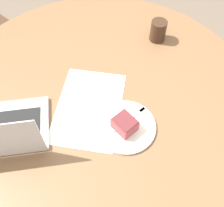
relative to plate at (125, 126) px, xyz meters
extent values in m
plane|color=#6B5B4C|center=(-0.19, -0.06, -0.75)|extent=(12.00, 12.00, 0.00)
cylinder|color=brown|center=(-0.19, -0.06, -0.74)|extent=(0.57, 0.57, 0.02)
cylinder|color=brown|center=(-0.19, -0.06, -0.38)|extent=(0.14, 0.14, 0.69)
cylinder|color=brown|center=(-0.19, -0.06, -0.02)|extent=(1.39, 1.39, 0.03)
cube|color=#472D1E|center=(-1.26, -0.55, -0.53)|extent=(0.05, 0.05, 0.43)
cube|color=#472D1E|center=(-0.95, -0.34, -0.53)|extent=(0.05, 0.05, 0.43)
cube|color=white|center=(-0.13, -0.12, 0.00)|extent=(0.46, 0.40, 0.00)
cylinder|color=silver|center=(0.00, 0.00, 0.00)|extent=(0.24, 0.24, 0.01)
cube|color=#B74C51|center=(0.01, -0.01, 0.03)|extent=(0.11, 0.10, 0.05)
cube|color=maroon|center=(0.01, -0.01, 0.06)|extent=(0.10, 0.10, 0.00)
cube|color=silver|center=(-0.02, 0.02, 0.01)|extent=(0.08, 0.16, 0.00)
cube|color=silver|center=(-0.05, 0.09, 0.01)|extent=(0.04, 0.04, 0.00)
cylinder|color=#3D2619|center=(-0.44, 0.30, 0.05)|extent=(0.08, 0.08, 0.10)
cube|color=silver|center=(-0.12, -0.45, 0.00)|extent=(0.28, 0.36, 0.02)
cube|color=black|center=(-0.12, -0.45, 0.01)|extent=(0.17, 0.29, 0.00)
camera|label=1|loc=(0.47, -0.18, 0.90)|focal=42.00mm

